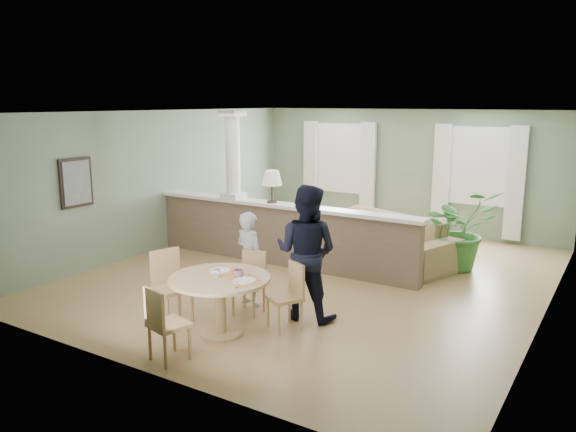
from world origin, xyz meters
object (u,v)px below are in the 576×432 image
Objects in this scene: man_person at (306,252)px; child_person at (250,259)px; chair_side at (170,283)px; chair_near at (163,321)px; dining_table at (221,289)px; chair_far_boy at (251,279)px; houseplant at (459,229)px; chair_far_man at (289,293)px; sofa at (380,238)px.

child_person is at bearing -5.20° from man_person.
child_person reaches higher than chair_side.
dining_table is at bearing -80.78° from chair_near.
child_person is (-0.18, 0.22, 0.21)m from chair_far_boy.
houseplant is 1.12× the size of dining_table.
chair_near is 0.48× the size of man_person.
houseplant is 1.64× the size of chair_far_boy.
chair_near is 0.64× the size of child_person.
dining_table reaches higher than chair_far_boy.
houseplant is 1.62× the size of chair_far_man.
chair_near is 2.01m from child_person.
sofa is at bearing 124.45° from chair_far_man.
chair_far_man is at bearing -106.37° from houseplant.
man_person is (-0.00, 0.44, 0.43)m from chair_far_man.
chair_near is at bearing -108.55° from houseplant.
child_person is 0.75× the size of man_person.
chair_far_man is at bearing 169.73° from child_person.
houseplant is at bearing -106.53° from child_person.
houseplant is 4.74m from dining_table.
houseplant is 5.10m from chair_side.
dining_table is (-0.36, -4.19, 0.18)m from sofa.
man_person is at bearing -66.33° from sofa.
chair_side reaches higher than sofa.
chair_far_man is 1.69m from chair_near.
chair_far_boy is at bearing -20.84° from chair_side.
man_person reaches higher than chair_side.
man_person is at bearing -34.42° from chair_side.
dining_table is at bearing -75.56° from sofa.
man_person is (0.24, -3.12, 0.49)m from sofa.
sofa is 1.40m from houseplant.
dining_table is 1.44× the size of chair_far_man.
dining_table is 1.11m from child_person.
dining_table is at bearing -111.18° from houseplant.
houseplant is 1.46× the size of chair_side.
houseplant is 3.95m from chair_far_man.
child_person is at bearing -121.28° from houseplant.
chair_side is (-1.21, -4.18, 0.11)m from sofa.
dining_table is 1.47× the size of chair_far_boy.
houseplant is at bearing -113.86° from man_person.
chair_near reaches higher than dining_table.
dining_table is at bearing 55.41° from man_person.
chair_near is 2.14m from man_person.
chair_far_boy is 0.63× the size of child_person.
chair_far_man reaches higher than chair_far_boy.
chair_near is at bearing -83.12° from chair_far_man.
man_person is at bearing -94.65° from chair_near.
chair_far_man is 0.64× the size of child_person.
chair_far_boy is 0.98× the size of chair_far_man.
houseplant reaches higher than chair_far_boy.
chair_side is (-0.78, 0.93, 0.05)m from chair_near.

